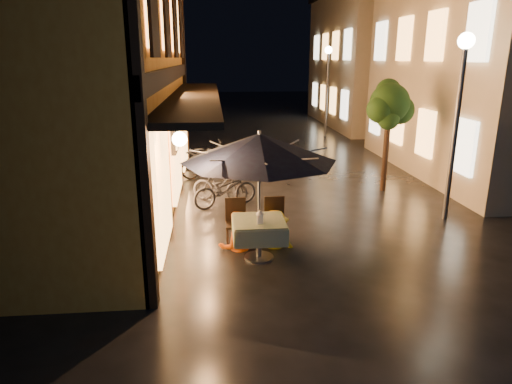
{
  "coord_description": "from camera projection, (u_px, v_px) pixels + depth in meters",
  "views": [
    {
      "loc": [
        -2.46,
        -7.81,
        3.69
      ],
      "look_at": [
        -1.65,
        0.79,
        1.15
      ],
      "focal_mm": 32.0,
      "sensor_mm": 36.0,
      "label": 1
    }
  ],
  "objects": [
    {
      "name": "cafe_chair_left",
      "position": [
        236.0,
        219.0,
        9.27
      ],
      "size": [
        0.42,
        0.42,
        0.97
      ],
      "color": "black",
      "rests_on": "ground"
    },
    {
      "name": "east_building_far",
      "position": [
        389.0,
        59.0,
        25.56
      ],
      "size": [
        7.3,
        10.3,
        7.3
      ],
      "color": "#B9A790",
      "rests_on": "ground"
    },
    {
      "name": "table_lantern",
      "position": [
        260.0,
        216.0,
        8.32
      ],
      "size": [
        0.16,
        0.16,
        0.25
      ],
      "color": "white",
      "rests_on": "cafe_table"
    },
    {
      "name": "person_orange",
      "position": [
        236.0,
        212.0,
        9.04
      ],
      "size": [
        0.84,
        0.71,
        1.5
      ],
      "primitive_type": "imported",
      "rotation": [
        0.0,
        0.0,
        3.36
      ],
      "color": "#EC570A",
      "rests_on": "ground"
    },
    {
      "name": "bicycle_2",
      "position": [
        208.0,
        166.0,
        14.24
      ],
      "size": [
        1.84,
        0.97,
        0.92
      ],
      "primitive_type": "imported",
      "rotation": [
        0.0,
        0.0,
        1.35
      ],
      "color": "black",
      "rests_on": "ground"
    },
    {
      "name": "street_tree",
      "position": [
        390.0,
        106.0,
        12.57
      ],
      "size": [
        1.43,
        1.2,
        3.15
      ],
      "color": "black",
      "rests_on": "ground"
    },
    {
      "name": "patio_umbrella",
      "position": [
        259.0,
        148.0,
        8.15
      ],
      "size": [
        2.85,
        2.85,
        2.46
      ],
      "color": "#59595E",
      "rests_on": "ground"
    },
    {
      "name": "west_building",
      "position": [
        75.0,
        57.0,
        10.98
      ],
      "size": [
        5.9,
        11.4,
        7.4
      ],
      "color": "orange",
      "rests_on": "ground"
    },
    {
      "name": "bicycle_1",
      "position": [
        220.0,
        185.0,
        12.03
      ],
      "size": [
        1.58,
        0.97,
        0.92
      ],
      "primitive_type": "imported",
      "rotation": [
        0.0,
        0.0,
        1.19
      ],
      "color": "black",
      "rests_on": "ground"
    },
    {
      "name": "bicycle_4",
      "position": [
        206.0,
        155.0,
        15.69
      ],
      "size": [
        1.93,
        0.87,
        0.98
      ],
      "primitive_type": "imported",
      "rotation": [
        0.0,
        0.0,
        1.69
      ],
      "color": "black",
      "rests_on": "ground"
    },
    {
      "name": "ground",
      "position": [
        345.0,
        259.0,
        8.72
      ],
      "size": [
        90.0,
        90.0,
        0.0
      ],
      "primitive_type": "plane",
      "color": "black",
      "rests_on": "ground"
    },
    {
      "name": "person_yellow",
      "position": [
        275.0,
        212.0,
        9.11
      ],
      "size": [
        1.03,
        0.69,
        1.48
      ],
      "primitive_type": "imported",
      "rotation": [
        0.0,
        0.0,
        2.99
      ],
      "color": "yellow",
      "rests_on": "ground"
    },
    {
      "name": "streetlamp_far",
      "position": [
        327.0,
        75.0,
        21.54
      ],
      "size": [
        0.36,
        0.36,
        4.23
      ],
      "color": "#59595E",
      "rests_on": "ground"
    },
    {
      "name": "bicycle_0",
      "position": [
        225.0,
        189.0,
        11.69
      ],
      "size": [
        1.85,
        1.27,
        0.92
      ],
      "primitive_type": "imported",
      "rotation": [
        0.0,
        0.0,
        1.99
      ],
      "color": "black",
      "rests_on": "ground"
    },
    {
      "name": "cafe_table",
      "position": [
        259.0,
        230.0,
        8.59
      ],
      "size": [
        0.99,
        0.99,
        0.78
      ],
      "color": "#59595E",
      "rests_on": "ground"
    },
    {
      "name": "bicycle_3",
      "position": [
        217.0,
        162.0,
        14.7
      ],
      "size": [
        1.54,
        0.52,
        0.91
      ],
      "primitive_type": "imported",
      "rotation": [
        0.0,
        0.0,
        1.63
      ],
      "color": "black",
      "rests_on": "ground"
    },
    {
      "name": "cafe_chair_right",
      "position": [
        275.0,
        218.0,
        9.34
      ],
      "size": [
        0.42,
        0.42,
        0.97
      ],
      "color": "black",
      "rests_on": "ground"
    },
    {
      "name": "streetlamp_near",
      "position": [
        460.0,
        94.0,
        10.08
      ],
      "size": [
        0.36,
        0.36,
        4.23
      ],
      "color": "#59595E",
      "rests_on": "ground"
    }
  ]
}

